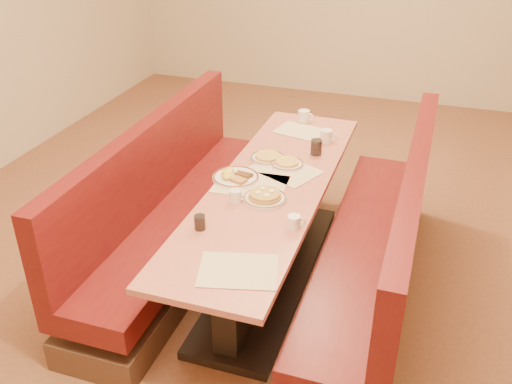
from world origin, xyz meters
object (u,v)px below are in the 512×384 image
(coffee_mug_d, at_px, (304,116))
(soda_tumbler_near, at_px, (200,222))
(coffee_mug_a, at_px, (294,222))
(soda_tumbler_mid, at_px, (316,147))
(booth_right, at_px, (378,254))
(coffee_mug_c, at_px, (327,136))
(pancake_plate, at_px, (265,197))
(coffee_mug_b, at_px, (236,196))
(eggs_plate, at_px, (235,177))
(diner_table, at_px, (270,232))
(booth_left, at_px, (173,216))

(coffee_mug_d, height_order, soda_tumbler_near, coffee_mug_d)
(coffee_mug_a, bearing_deg, soda_tumbler_mid, 76.13)
(booth_right, height_order, coffee_mug_a, booth_right)
(booth_right, distance_m, coffee_mug_c, 1.03)
(pancake_plate, relative_size, coffee_mug_b, 2.63)
(pancake_plate, distance_m, coffee_mug_c, 0.99)
(booth_right, xyz_separation_m, coffee_mug_b, (-0.87, -0.29, 0.43))
(coffee_mug_a, bearing_deg, pancake_plate, 115.11)
(soda_tumbler_near, bearing_deg, coffee_mug_d, 84.70)
(soda_tumbler_mid, bearing_deg, coffee_mug_a, -83.75)
(booth_right, bearing_deg, eggs_plate, -179.25)
(pancake_plate, distance_m, coffee_mug_b, 0.18)
(eggs_plate, bearing_deg, soda_tumbler_mid, 52.70)
(diner_table, distance_m, booth_left, 0.73)
(booth_right, relative_size, soda_tumbler_near, 28.65)
(coffee_mug_a, distance_m, coffee_mug_b, 0.46)
(diner_table, bearing_deg, coffee_mug_c, 75.38)
(pancake_plate, relative_size, coffee_mug_a, 2.61)
(eggs_plate, height_order, coffee_mug_d, coffee_mug_d)
(diner_table, height_order, soda_tumbler_near, soda_tumbler_near)
(diner_table, bearing_deg, soda_tumbler_near, -108.97)
(booth_left, relative_size, pancake_plate, 9.16)
(booth_left, relative_size, booth_right, 1.00)
(booth_right, distance_m, soda_tumbler_near, 1.23)
(diner_table, bearing_deg, coffee_mug_d, 93.07)
(coffee_mug_a, relative_size, coffee_mug_c, 0.82)
(eggs_plate, relative_size, coffee_mug_a, 2.96)
(coffee_mug_b, height_order, soda_tumbler_near, soda_tumbler_near)
(diner_table, xyz_separation_m, eggs_plate, (-0.24, -0.01, 0.39))
(pancake_plate, bearing_deg, soda_tumbler_near, -119.79)
(soda_tumbler_near, bearing_deg, coffee_mug_a, 19.28)
(booth_right, relative_size, coffee_mug_b, 24.09)
(coffee_mug_c, height_order, coffee_mug_d, coffee_mug_d)
(diner_table, distance_m, soda_tumbler_near, 0.80)
(coffee_mug_b, bearing_deg, coffee_mug_d, 78.40)
(booth_left, bearing_deg, booth_right, 0.00)
(booth_left, bearing_deg, eggs_plate, -1.49)
(diner_table, bearing_deg, coffee_mug_b, -115.41)
(eggs_plate, distance_m, soda_tumbler_mid, 0.69)
(pancake_plate, distance_m, soda_tumbler_mid, 0.76)
(coffee_mug_a, bearing_deg, soda_tumbler_near, 179.15)
(booth_left, xyz_separation_m, booth_right, (1.46, 0.00, 0.00))
(eggs_plate, distance_m, coffee_mug_c, 0.90)
(pancake_plate, xyz_separation_m, coffee_mug_d, (-0.09, 1.31, 0.03))
(pancake_plate, xyz_separation_m, coffee_mug_b, (-0.16, -0.08, 0.02))
(diner_table, distance_m, pancake_plate, 0.45)
(coffee_mug_a, bearing_deg, coffee_mug_d, 82.20)
(eggs_plate, bearing_deg, pancake_plate, -36.39)
(coffee_mug_d, height_order, soda_tumbler_mid, soda_tumbler_mid)
(eggs_plate, bearing_deg, coffee_mug_d, 80.60)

